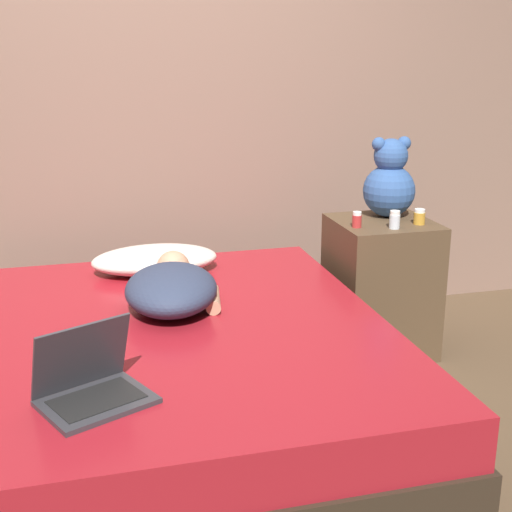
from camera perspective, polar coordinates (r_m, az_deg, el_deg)
name	(u,v)px	position (r m, az deg, el deg)	size (l,w,h in m)	color
ground_plane	(176,434)	(2.95, -6.41, -14.00)	(12.00, 12.00, 0.00)	brown
wall_back	(131,84)	(3.76, -9.97, 13.42)	(8.00, 0.06, 2.60)	#846656
bed	(174,382)	(2.84, -6.56, -9.99)	(1.66, 1.89, 0.47)	#2D2319
nightstand	(380,286)	(3.60, 9.92, -2.41)	(0.47, 0.47, 0.67)	brown
pillow	(155,259)	(3.37, -8.09, -0.28)	(0.59, 0.34, 0.12)	beige
person_lying	(172,287)	(2.91, -6.71, -2.48)	(0.45, 0.67, 0.17)	#2D3851
laptop	(91,384)	(2.22, -13.07, -9.96)	(0.38, 0.35, 0.24)	#333338
teddy_bear	(389,182)	(3.58, 10.62, 5.82)	(0.26, 0.26, 0.39)	#335693
bottle_clear	(395,220)	(3.37, 11.04, 2.86)	(0.05, 0.05, 0.08)	silver
bottle_amber	(419,217)	(3.47, 12.94, 3.07)	(0.05, 0.05, 0.07)	gold
bottle_red	(357,220)	(3.36, 8.08, 2.89)	(0.04, 0.04, 0.07)	#B72D2D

